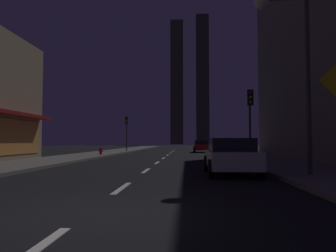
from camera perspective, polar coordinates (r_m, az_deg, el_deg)
ground_plane at (r=37.68m, az=0.69°, el=-4.89°), size 78.00×136.00×0.10m
sidewalk_right at (r=37.98m, az=11.33°, el=-4.63°), size 4.00×76.00×0.15m
sidewalk_left at (r=38.65m, az=-9.77°, el=-4.61°), size 4.00×76.00×0.15m
lane_marking_center at (r=24.51m, az=-0.84°, el=-5.89°), size 0.16×43.80×0.01m
skyscraper_distant_tall at (r=145.68m, az=1.67°, el=7.84°), size 5.84×8.77×56.42m
skyscraper_distant_mid at (r=137.41m, az=6.30°, el=8.39°), size 5.41×5.99×55.86m
car_parked_near at (r=12.86m, az=11.37°, el=-5.37°), size 1.98×4.24×1.45m
car_parked_far at (r=37.70m, az=6.17°, el=-3.67°), size 1.98×4.24×1.45m
fire_hydrant_far_left at (r=28.75m, az=-12.18°, el=-4.48°), size 0.42×0.30×0.65m
traffic_light_near_right at (r=18.68m, az=14.77°, el=3.02°), size 0.32×0.48×4.20m
traffic_light_far_left at (r=38.30m, az=-7.57°, el=0.02°), size 0.32×0.48×4.20m
street_lamp_right at (r=12.52m, az=20.41°, el=14.75°), size 1.96×0.56×6.58m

